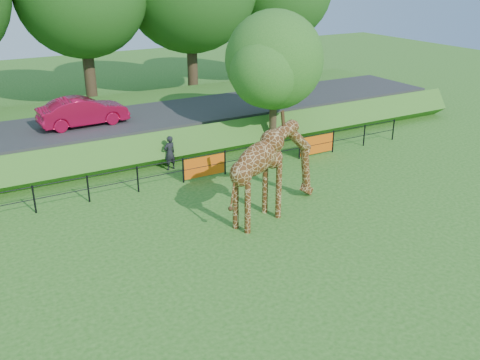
{
  "coord_description": "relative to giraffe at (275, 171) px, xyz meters",
  "views": [
    {
      "loc": [
        -6.29,
        -11.39,
        8.63
      ],
      "look_at": [
        1.78,
        2.79,
        2.0
      ],
      "focal_mm": 40.0,
      "sensor_mm": 36.0,
      "label": 1
    }
  ],
  "objects": [
    {
      "name": "ground",
      "position": [
        -3.68,
        -3.58,
        -1.71
      ],
      "size": [
        90.0,
        90.0,
        0.0
      ],
      "primitive_type": "plane",
      "color": "#276318",
      "rests_on": "ground"
    },
    {
      "name": "giraffe",
      "position": [
        0.0,
        0.0,
        0.0
      ],
      "size": [
        4.81,
        2.36,
        3.41
      ],
      "primitive_type": null,
      "rotation": [
        0.0,
        0.0,
        0.33
      ],
      "color": "#4F2A10",
      "rests_on": "ground"
    },
    {
      "name": "perimeter_fence",
      "position": [
        -3.68,
        4.42,
        -1.16
      ],
      "size": [
        28.07,
        0.1,
        1.1
      ],
      "primitive_type": null,
      "color": "black",
      "rests_on": "ground"
    },
    {
      "name": "embankment",
      "position": [
        -3.68,
        11.92,
        -1.06
      ],
      "size": [
        40.0,
        9.0,
        1.3
      ],
      "primitive_type": "cube",
      "color": "#276318",
      "rests_on": "ground"
    },
    {
      "name": "road",
      "position": [
        -3.68,
        10.42,
        -0.35
      ],
      "size": [
        40.0,
        5.0,
        0.12
      ],
      "primitive_type": "cube",
      "color": "#28282B",
      "rests_on": "embankment"
    },
    {
      "name": "car_red",
      "position": [
        -4.22,
        10.2,
        0.4
      ],
      "size": [
        4.21,
        1.63,
        1.37
      ],
      "primitive_type": "imported",
      "rotation": [
        0.0,
        0.0,
        1.62
      ],
      "color": "#B60D35",
      "rests_on": "road"
    },
    {
      "name": "visitor",
      "position": [
        -1.55,
        6.15,
        -0.92
      ],
      "size": [
        0.65,
        0.5,
        1.57
      ],
      "primitive_type": "imported",
      "rotation": [
        0.0,
        0.0,
        3.38
      ],
      "color": "black",
      "rests_on": "ground"
    },
    {
      "name": "tree_east",
      "position": [
        3.92,
        6.05,
        2.58
      ],
      "size": [
        5.4,
        4.71,
        6.76
      ],
      "color": "#352818",
      "rests_on": "ground"
    }
  ]
}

